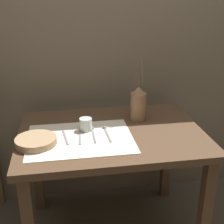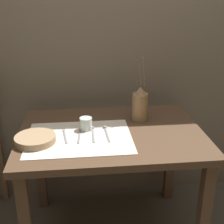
% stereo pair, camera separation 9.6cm
% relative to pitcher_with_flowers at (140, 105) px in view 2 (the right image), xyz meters
% --- Properties ---
extents(stone_wall_back, '(7.00, 0.06, 2.40)m').
position_rel_pitcher_with_flowers_xyz_m(stone_wall_back, '(-0.20, 0.36, 0.36)').
color(stone_wall_back, '#6B5E4C').
rests_on(stone_wall_back, ground_plane).
extents(wooden_table, '(1.07, 0.78, 0.74)m').
position_rel_pitcher_with_flowers_xyz_m(wooden_table, '(-0.20, -0.14, -0.21)').
color(wooden_table, '#4C3523').
rests_on(wooden_table, ground_plane).
extents(linen_cloth, '(0.58, 0.44, 0.00)m').
position_rel_pitcher_with_flowers_xyz_m(linen_cloth, '(-0.38, -0.21, -0.10)').
color(linen_cloth, beige).
rests_on(linen_cloth, wooden_table).
extents(pitcher_with_flowers, '(0.10, 0.10, 0.40)m').
position_rel_pitcher_with_flowers_xyz_m(pitcher_with_flowers, '(0.00, 0.00, 0.00)').
color(pitcher_with_flowers, olive).
rests_on(pitcher_with_flowers, wooden_table).
extents(wooden_bowl, '(0.22, 0.22, 0.04)m').
position_rel_pitcher_with_flowers_xyz_m(wooden_bowl, '(-0.62, -0.24, -0.08)').
color(wooden_bowl, '#9E7F5B').
rests_on(wooden_bowl, wooden_table).
extents(glass_tumbler_near, '(0.07, 0.07, 0.07)m').
position_rel_pitcher_with_flowers_xyz_m(glass_tumbler_near, '(-0.34, -0.11, -0.06)').
color(glass_tumbler_near, '#B7C1BC').
rests_on(glass_tumbler_near, wooden_table).
extents(fork_outer, '(0.03, 0.19, 0.00)m').
position_rel_pitcher_with_flowers_xyz_m(fork_outer, '(-0.54, -0.20, -0.10)').
color(fork_outer, gray).
rests_on(fork_outer, wooden_table).
extents(fork_inner, '(0.03, 0.19, 0.00)m').
position_rel_pitcher_with_flowers_xyz_m(fork_inner, '(-0.46, -0.19, -0.10)').
color(fork_inner, gray).
rests_on(fork_inner, wooden_table).
extents(knife_center, '(0.02, 0.19, 0.00)m').
position_rel_pitcher_with_flowers_xyz_m(knife_center, '(-0.38, -0.20, -0.10)').
color(knife_center, gray).
rests_on(knife_center, wooden_table).
extents(spoon_outer, '(0.02, 0.20, 0.02)m').
position_rel_pitcher_with_flowers_xyz_m(spoon_outer, '(-0.30, -0.14, -0.10)').
color(spoon_outer, gray).
rests_on(spoon_outer, wooden_table).
extents(spoon_inner, '(0.03, 0.20, 0.02)m').
position_rel_pitcher_with_flowers_xyz_m(spoon_inner, '(-0.23, -0.14, -0.10)').
color(spoon_inner, gray).
rests_on(spoon_inner, wooden_table).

